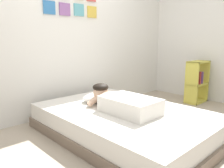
# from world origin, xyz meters

# --- Properties ---
(ground_plane) EXTENTS (12.82, 12.82, 0.00)m
(ground_plane) POSITION_xyz_m (0.00, 0.00, 0.00)
(ground_plane) COLOR tan
(back_wall) EXTENTS (4.41, 0.12, 2.50)m
(back_wall) POSITION_xyz_m (0.00, 1.35, 1.25)
(back_wall) COLOR silver
(back_wall) RESTS_ON ground
(side_wall_right) EXTENTS (0.10, 5.60, 2.50)m
(side_wall_right) POSITION_xyz_m (2.25, 0.15, 1.25)
(side_wall_right) COLOR silver
(side_wall_right) RESTS_ON ground
(bed) EXTENTS (1.41, 2.09, 0.31)m
(bed) POSITION_xyz_m (-0.10, 0.12, 0.15)
(bed) COLOR #726051
(bed) RESTS_ON ground
(pillow) EXTENTS (0.52, 0.32, 0.11)m
(pillow) POSITION_xyz_m (-0.03, 0.63, 0.36)
(pillow) COLOR white
(pillow) RESTS_ON bed
(person_lying) EXTENTS (0.43, 0.92, 0.27)m
(person_lying) POSITION_xyz_m (-0.14, 0.13, 0.41)
(person_lying) COLOR silver
(person_lying) RESTS_ON bed
(coffee_cup) EXTENTS (0.12, 0.09, 0.07)m
(coffee_cup) POSITION_xyz_m (0.05, 0.45, 0.35)
(coffee_cup) COLOR teal
(coffee_cup) RESTS_ON bed
(cell_phone) EXTENTS (0.07, 0.14, 0.01)m
(cell_phone) POSITION_xyz_m (0.11, 0.20, 0.31)
(cell_phone) COLOR black
(cell_phone) RESTS_ON bed
(bookshelf) EXTENTS (0.45, 0.24, 0.75)m
(bookshelf) POSITION_xyz_m (1.89, 0.21, 0.39)
(bookshelf) COLOR #D8CC4C
(bookshelf) RESTS_ON ground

